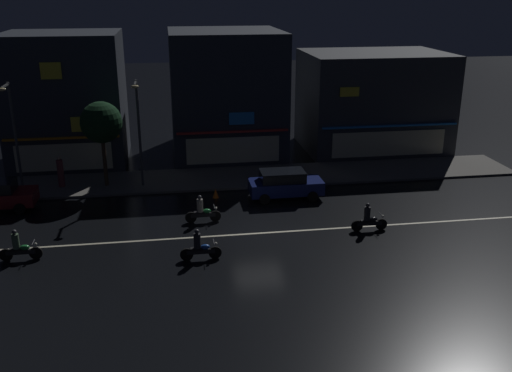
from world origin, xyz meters
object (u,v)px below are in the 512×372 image
(motorcycle_opposite_lane, at_px, (200,247))
(motorcycle_trailing_far, at_px, (369,219))
(parked_car_near_kerb, at_px, (285,184))
(streetlamp_west, at_px, (13,127))
(pedestrian_on_sidewalk, at_px, (61,173))
(motorcycle_following, at_px, (19,247))
(motorcycle_lead, at_px, (202,211))
(traffic_cone, at_px, (216,193))
(streetlamp_mid, at_px, (139,125))

(motorcycle_opposite_lane, relative_size, motorcycle_trailing_far, 1.00)
(motorcycle_trailing_far, bearing_deg, parked_car_near_kerb, -65.28)
(streetlamp_west, bearing_deg, pedestrian_on_sidewalk, -1.97)
(streetlamp_west, distance_m, motorcycle_following, 10.67)
(motorcycle_lead, relative_size, motorcycle_opposite_lane, 1.00)
(motorcycle_lead, bearing_deg, motorcycle_opposite_lane, -93.60)
(traffic_cone, bearing_deg, motorcycle_lead, -105.97)
(motorcycle_lead, height_order, motorcycle_following, same)
(motorcycle_following, bearing_deg, parked_car_near_kerb, -155.32)
(streetlamp_mid, height_order, motorcycle_lead, streetlamp_mid)
(motorcycle_following, bearing_deg, pedestrian_on_sidewalk, -91.21)
(pedestrian_on_sidewalk, bearing_deg, motorcycle_trailing_far, -164.74)
(motorcycle_trailing_far, height_order, traffic_cone, motorcycle_trailing_far)
(streetlamp_mid, height_order, motorcycle_opposite_lane, streetlamp_mid)
(parked_car_near_kerb, bearing_deg, pedestrian_on_sidewalk, -15.50)
(motorcycle_lead, bearing_deg, motorcycle_following, -158.13)
(motorcycle_lead, relative_size, motorcycle_trailing_far, 1.00)
(motorcycle_lead, bearing_deg, streetlamp_west, 149.18)
(traffic_cone, bearing_deg, streetlamp_mid, 151.82)
(traffic_cone, bearing_deg, motorcycle_opposite_lane, -100.09)
(motorcycle_opposite_lane, xyz_separation_m, motorcycle_trailing_far, (8.73, 1.95, 0.00))
(streetlamp_mid, xyz_separation_m, motorcycle_following, (-5.23, -9.06, -3.41))
(parked_car_near_kerb, distance_m, motorcycle_lead, 5.88)
(pedestrian_on_sidewalk, bearing_deg, streetlamp_west, 42.00)
(motorcycle_following, bearing_deg, motorcycle_lead, -159.19)
(streetlamp_mid, relative_size, motorcycle_following, 3.45)
(motorcycle_lead, xyz_separation_m, traffic_cone, (1.03, 3.59, -0.36))
(motorcycle_following, relative_size, motorcycle_trailing_far, 1.00)
(streetlamp_mid, relative_size, traffic_cone, 11.90)
(pedestrian_on_sidewalk, distance_m, motorcycle_trailing_far, 18.91)
(streetlamp_west, xyz_separation_m, motorcycle_trailing_far, (18.98, -9.16, -3.35))
(motorcycle_following, distance_m, traffic_cone, 11.70)
(motorcycle_opposite_lane, bearing_deg, streetlamp_west, -46.73)
(pedestrian_on_sidewalk, bearing_deg, motorcycle_following, 132.32)
(motorcycle_trailing_far, bearing_deg, motorcycle_lead, -22.71)
(motorcycle_following, bearing_deg, traffic_cone, -144.31)
(motorcycle_following, bearing_deg, streetlamp_west, -77.46)
(motorcycle_lead, height_order, traffic_cone, motorcycle_lead)
(streetlamp_west, height_order, motorcycle_lead, streetlamp_west)
(motorcycle_following, bearing_deg, motorcycle_trailing_far, -177.05)
(streetlamp_mid, relative_size, motorcycle_lead, 3.45)
(pedestrian_on_sidewalk, height_order, motorcycle_opposite_lane, pedestrian_on_sidewalk)
(motorcycle_opposite_lane, relative_size, traffic_cone, 3.45)
(parked_car_near_kerb, distance_m, motorcycle_following, 14.92)
(pedestrian_on_sidewalk, distance_m, motorcycle_lead, 10.60)
(parked_car_near_kerb, relative_size, motorcycle_opposite_lane, 2.26)
(pedestrian_on_sidewalk, relative_size, motorcycle_opposite_lane, 1.02)
(motorcycle_opposite_lane, bearing_deg, pedestrian_on_sidewalk, -53.99)
(pedestrian_on_sidewalk, xyz_separation_m, motorcycle_lead, (8.24, -6.65, -0.40))
(parked_car_near_kerb, distance_m, traffic_cone, 4.14)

